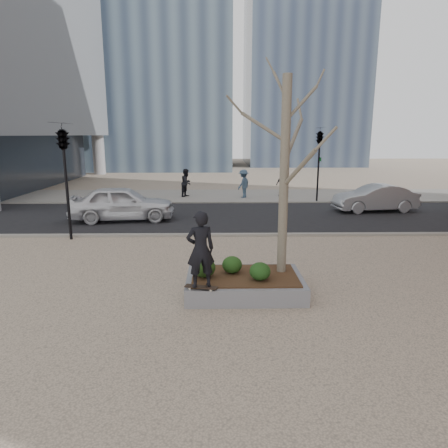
{
  "coord_description": "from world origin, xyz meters",
  "views": [
    {
      "loc": [
        0.29,
        -9.81,
        4.05
      ],
      "look_at": [
        0.5,
        2.0,
        1.4
      ],
      "focal_mm": 32.0,
      "sensor_mm": 36.0,
      "label": 1
    }
  ],
  "objects_px": {
    "planter": "(244,284)",
    "skateboard": "(201,288)",
    "skateboarder": "(200,249)",
    "police_car": "(122,203)"
  },
  "relations": [
    {
      "from": "skateboarder",
      "to": "police_car",
      "type": "xyz_separation_m",
      "value": [
        -4.14,
        9.98,
        -0.59
      ]
    },
    {
      "from": "planter",
      "to": "skateboarder",
      "type": "distance_m",
      "value": 1.86
    },
    {
      "from": "skateboard",
      "to": "skateboarder",
      "type": "xyz_separation_m",
      "value": [
        -0.0,
        0.0,
        0.95
      ]
    },
    {
      "from": "skateboarder",
      "to": "police_car",
      "type": "distance_m",
      "value": 10.82
    },
    {
      "from": "planter",
      "to": "skateboarder",
      "type": "relative_size",
      "value": 1.64
    },
    {
      "from": "skateboard",
      "to": "skateboarder",
      "type": "relative_size",
      "value": 0.43
    },
    {
      "from": "planter",
      "to": "skateboard",
      "type": "xyz_separation_m",
      "value": [
        -1.1,
        -0.88,
        0.26
      ]
    },
    {
      "from": "planter",
      "to": "police_car",
      "type": "height_order",
      "value": "police_car"
    },
    {
      "from": "police_car",
      "to": "skateboarder",
      "type": "bearing_deg",
      "value": -163.76
    },
    {
      "from": "police_car",
      "to": "planter",
      "type": "bearing_deg",
      "value": -156.36
    }
  ]
}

